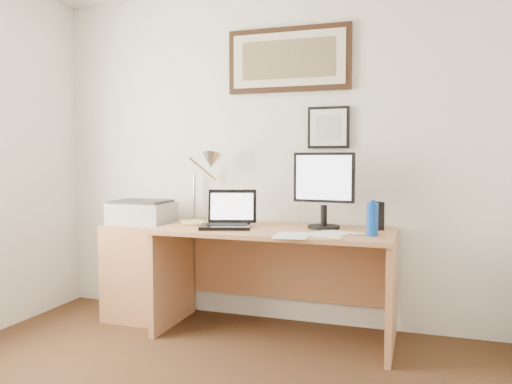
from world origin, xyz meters
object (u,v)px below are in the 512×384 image
at_px(laptop, 228,219).
at_px(printer, 142,212).
at_px(book, 181,223).
at_px(desk, 278,260).
at_px(lcd_monitor, 324,186).
at_px(side_cabinet, 142,271).
at_px(water_bottle, 372,220).

relative_size(laptop, printer, 0.90).
distance_m(book, printer, 0.38).
xyz_separation_m(book, desk, (0.71, 0.09, -0.24)).
distance_m(laptop, lcd_monitor, 0.70).
height_order(side_cabinet, desk, desk).
bearing_deg(side_cabinet, water_bottle, -5.24).
xyz_separation_m(desk, lcd_monitor, (0.31, 0.03, 0.53)).
height_order(water_bottle, desk, water_bottle).
xyz_separation_m(book, lcd_monitor, (1.02, 0.12, 0.28)).
distance_m(side_cabinet, laptop, 0.87).
bearing_deg(desk, water_bottle, -16.37).
distance_m(side_cabinet, desk, 1.08).
distance_m(book, laptop, 0.39).
height_order(side_cabinet, laptop, laptop).
relative_size(desk, laptop, 4.03).
relative_size(water_bottle, printer, 0.46).
distance_m(laptop, printer, 0.76).
xyz_separation_m(desk, laptop, (-0.33, -0.13, 0.29)).
distance_m(side_cabinet, water_bottle, 1.81).
height_order(book, desk, book).
xyz_separation_m(water_bottle, laptop, (-0.99, 0.06, -0.04)).
bearing_deg(book, printer, 168.61).
relative_size(lcd_monitor, printer, 1.18).
relative_size(water_bottle, laptop, 0.51).
height_order(water_bottle, lcd_monitor, lcd_monitor).
bearing_deg(lcd_monitor, desk, -175.35).
bearing_deg(water_bottle, side_cabinet, 174.76).
relative_size(book, printer, 0.52).
bearing_deg(laptop, printer, 171.33).
distance_m(side_cabinet, book, 0.54).
xyz_separation_m(side_cabinet, laptop, (0.74, -0.10, 0.44)).
height_order(book, laptop, laptop).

